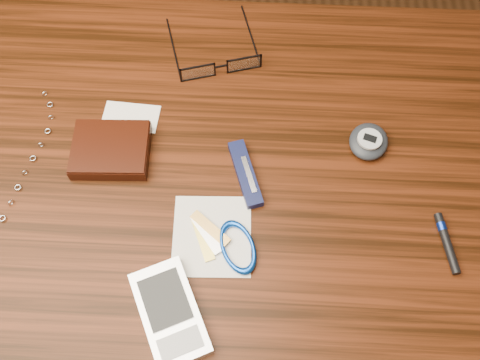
{
  "coord_description": "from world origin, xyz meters",
  "views": [
    {
      "loc": [
        0.09,
        -0.32,
        1.4
      ],
      "look_at": [
        0.07,
        0.01,
        0.76
      ],
      "focal_mm": 40.0,
      "sensor_mm": 36.0,
      "label": 1
    }
  ],
  "objects_px": {
    "eyeglasses": "(220,65)",
    "pda_phone": "(170,313)",
    "notepad_keys": "(225,241)",
    "pocket_knife": "(245,174)",
    "wallet_and_card": "(111,149)",
    "desk": "(192,218)",
    "pedometer": "(369,141)"
  },
  "relations": [
    {
      "from": "wallet_and_card",
      "to": "eyeglasses",
      "type": "height_order",
      "value": "eyeglasses"
    },
    {
      "from": "eyeglasses",
      "to": "notepad_keys",
      "type": "height_order",
      "value": "eyeglasses"
    },
    {
      "from": "desk",
      "to": "wallet_and_card",
      "type": "xyz_separation_m",
      "value": [
        -0.11,
        0.05,
        0.11
      ]
    },
    {
      "from": "pocket_knife",
      "to": "pda_phone",
      "type": "bearing_deg",
      "value": -112.8
    },
    {
      "from": "eyeglasses",
      "to": "pda_phone",
      "type": "distance_m",
      "value": 0.38
    },
    {
      "from": "pda_phone",
      "to": "notepad_keys",
      "type": "bearing_deg",
      "value": 57.88
    },
    {
      "from": "desk",
      "to": "pocket_knife",
      "type": "relative_size",
      "value": 9.67
    },
    {
      "from": "pda_phone",
      "to": "pocket_knife",
      "type": "bearing_deg",
      "value": 67.2
    },
    {
      "from": "pedometer",
      "to": "notepad_keys",
      "type": "height_order",
      "value": "pedometer"
    },
    {
      "from": "desk",
      "to": "eyeglasses",
      "type": "height_order",
      "value": "eyeglasses"
    },
    {
      "from": "pedometer",
      "to": "notepad_keys",
      "type": "bearing_deg",
      "value": -140.81
    },
    {
      "from": "desk",
      "to": "pedometer",
      "type": "xyz_separation_m",
      "value": [
        0.25,
        0.08,
        0.11
      ]
    },
    {
      "from": "wallet_and_card",
      "to": "pda_phone",
      "type": "height_order",
      "value": "wallet_and_card"
    },
    {
      "from": "pda_phone",
      "to": "pedometer",
      "type": "relative_size",
      "value": 1.84
    },
    {
      "from": "eyeglasses",
      "to": "pda_phone",
      "type": "xyz_separation_m",
      "value": [
        -0.03,
        -0.38,
        -0.0
      ]
    },
    {
      "from": "eyeglasses",
      "to": "pocket_knife",
      "type": "xyz_separation_m",
      "value": [
        0.05,
        -0.18,
        -0.01
      ]
    },
    {
      "from": "desk",
      "to": "notepad_keys",
      "type": "distance_m",
      "value": 0.14
    },
    {
      "from": "eyeglasses",
      "to": "pedometer",
      "type": "bearing_deg",
      "value": -29.81
    },
    {
      "from": "desk",
      "to": "pocket_knife",
      "type": "xyz_separation_m",
      "value": [
        0.08,
        0.02,
        0.11
      ]
    },
    {
      "from": "notepad_keys",
      "to": "wallet_and_card",
      "type": "bearing_deg",
      "value": 142.92
    },
    {
      "from": "eyeglasses",
      "to": "notepad_keys",
      "type": "bearing_deg",
      "value": -84.83
    },
    {
      "from": "pedometer",
      "to": "pda_phone",
      "type": "bearing_deg",
      "value": -134.96
    },
    {
      "from": "eyeglasses",
      "to": "pda_phone",
      "type": "height_order",
      "value": "eyeglasses"
    },
    {
      "from": "wallet_and_card",
      "to": "notepad_keys",
      "type": "relative_size",
      "value": 1.06
    },
    {
      "from": "wallet_and_card",
      "to": "pda_phone",
      "type": "distance_m",
      "value": 0.25
    },
    {
      "from": "eyeglasses",
      "to": "notepad_keys",
      "type": "distance_m",
      "value": 0.28
    },
    {
      "from": "desk",
      "to": "wallet_and_card",
      "type": "bearing_deg",
      "value": 154.94
    },
    {
      "from": "desk",
      "to": "wallet_and_card",
      "type": "height_order",
      "value": "wallet_and_card"
    },
    {
      "from": "pda_phone",
      "to": "pocket_knife",
      "type": "relative_size",
      "value": 1.35
    },
    {
      "from": "eyeglasses",
      "to": "pocket_knife",
      "type": "distance_m",
      "value": 0.19
    },
    {
      "from": "desk",
      "to": "notepad_keys",
      "type": "xyz_separation_m",
      "value": [
        0.06,
        -0.08,
        0.11
      ]
    },
    {
      "from": "eyeglasses",
      "to": "pedometer",
      "type": "relative_size",
      "value": 2.11
    }
  ]
}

